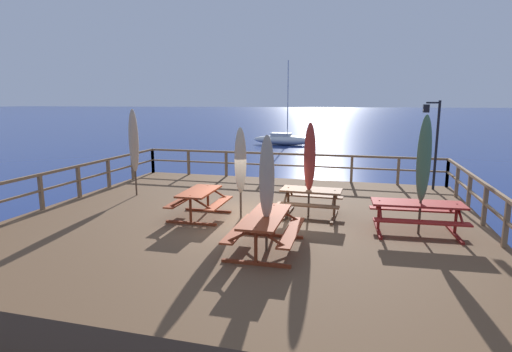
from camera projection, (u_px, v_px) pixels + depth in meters
ground_plane at (248, 246)px, 11.36m from camera, size 600.00×600.00×0.00m
wooden_deck at (248, 232)px, 11.28m from camera, size 12.50×11.81×0.85m
railing_waterside_far at (287, 161)px, 16.54m from camera, size 12.30×0.10×1.09m
railing_side_left at (60, 180)px, 12.61m from camera, size 0.10×11.61×1.09m
railing_side_right at (496, 205)px, 9.53m from camera, size 0.10×11.61×1.09m
picnic_table_front_left at (417, 211)px, 9.74m from camera, size 2.21×1.53×0.78m
picnic_table_back_left at (200, 198)px, 11.06m from camera, size 1.43×1.68×0.78m
picnic_table_front_right at (311, 197)px, 11.22m from camera, size 1.70×1.45×0.78m
picnic_table_mid_left at (266, 224)px, 8.64m from camera, size 1.43×2.13×0.78m
patio_umbrella_tall_front at (424, 159)px, 9.44m from camera, size 0.32×0.32×2.87m
patio_umbrella_tall_back_left at (240, 161)px, 10.81m from camera, size 0.32×0.32×2.50m
patio_umbrella_short_mid at (310, 157)px, 10.98m from camera, size 0.32×0.32×2.61m
patio_umbrella_short_front at (267, 178)px, 8.39m from camera, size 0.32×0.32×2.50m
patio_umbrella_short_back at (134, 141)px, 13.48m from camera, size 0.32×0.32×2.92m
lamp_post_hooked at (433, 131)px, 14.31m from camera, size 0.62×0.42×3.20m
sailboat_distant at (284, 139)px, 37.95m from camera, size 6.12×2.17×7.72m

